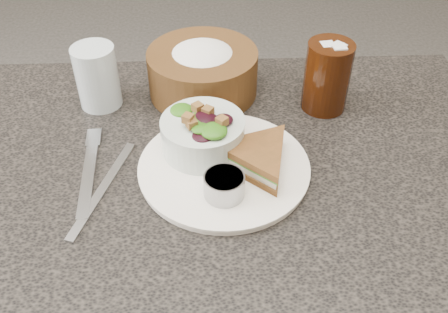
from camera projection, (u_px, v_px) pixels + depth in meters
dining_table at (218, 303)px, 1.04m from camera, size 1.00×0.70×0.75m
dinner_plate at (224, 168)px, 0.79m from camera, size 0.27×0.27×0.01m
sandwich at (257, 157)px, 0.78m from camera, size 0.21×0.21×0.04m
salad_bowl at (203, 130)px, 0.80m from camera, size 0.17×0.17×0.08m
dressing_ramekin at (224, 186)px, 0.73m from camera, size 0.07×0.07×0.04m
orange_wedge at (222, 122)px, 0.85m from camera, size 0.08×0.08×0.03m
fork at (88, 175)px, 0.79m from camera, size 0.03×0.19×0.01m
knife at (103, 188)px, 0.77m from camera, size 0.08×0.21×0.00m
bread_basket at (203, 65)px, 0.93m from camera, size 0.27×0.27×0.12m
cola_glass at (327, 74)px, 0.89m from camera, size 0.10×0.10×0.14m
water_glass at (97, 77)px, 0.90m from camera, size 0.09×0.09×0.12m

